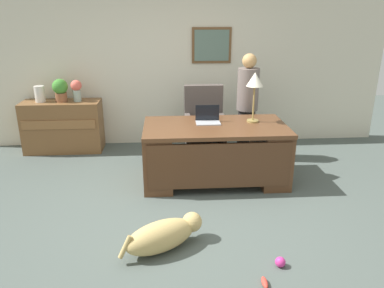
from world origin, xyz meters
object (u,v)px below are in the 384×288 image
desk_lamp (255,83)px  desk (215,151)px  vase_with_flowers (76,89)px  dog_toy_bone (265,282)px  vase_empty (40,94)px  dog_toy_ball (280,262)px  dog_lying (164,235)px  laptop (208,118)px  person_standing (247,106)px  armchair (204,126)px  potted_plant (60,89)px  credenza (63,126)px

desk_lamp → desk: bearing=-162.9°
desk → vase_with_flowers: 2.52m
dog_toy_bone → vase_empty: bearing=129.0°
dog_toy_ball → dog_toy_bone: bearing=-131.1°
dog_lying → laptop: (0.60, 1.68, 0.68)m
desk → person_standing: size_ratio=1.16×
armchair → potted_plant: size_ratio=3.07×
credenza → dog_toy_bone: (2.47, -3.43, -0.39)m
vase_with_flowers → vase_empty: 0.58m
desk → armchair: size_ratio=1.69×
credenza → dog_lying: (1.63, -2.86, -0.26)m
armchair → desk_lamp: (0.57, -0.77, 0.81)m
armchair → dog_toy_ball: 2.85m
credenza → person_standing: bearing=-10.0°
credenza → laptop: bearing=-27.8°
dog_lying → vase_empty: size_ratio=3.21×
person_standing → vase_with_flowers: person_standing is taller
laptop → potted_plant: potted_plant is taller
potted_plant → desk_lamp: bearing=-22.9°
laptop → desk_lamp: (0.61, -0.01, 0.47)m
credenza → laptop: (2.23, -1.18, 0.42)m
desk_lamp → vase_empty: bearing=159.3°
desk_lamp → dog_toy_bone: 2.61m
desk_lamp → dog_toy_bone: bearing=-99.1°
desk → desk_lamp: (0.52, 0.16, 0.88)m
desk → dog_toy_bone: desk is taller
armchair → dog_toy_ball: bearing=-81.6°
dog_lying → dog_toy_ball: 1.11m
potted_plant → dog_toy_bone: bearing=-54.5°
credenza → armchair: 2.30m
armchair → dog_toy_ball: armchair is taller
desk → desk_lamp: size_ratio=2.82×
person_standing → vase_with_flowers: bearing=168.9°
laptop → vase_with_flowers: size_ratio=0.95×
credenza → dog_toy_bone: bearing=-54.2°
armchair → desk_lamp: desk_lamp is taller
armchair → vase_empty: armchair is taller
dog_toy_ball → dog_lying: bearing=161.8°
desk → armchair: armchair is taller
vase_empty → desk_lamp: bearing=-20.7°
credenza → desk_lamp: bearing=-22.7°
person_standing → desk: bearing=-125.2°
dog_lying → vase_with_flowers: 3.28m
dog_lying → person_standing: bearing=61.5°
potted_plant → vase_with_flowers: bearing=0.0°
person_standing → potted_plant: 2.93m
vase_empty → dog_toy_ball: size_ratio=2.66×
desk → credenza: credenza is taller
dog_lying → dog_toy_bone: dog_lying is taller
desk → dog_lying: desk is taller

